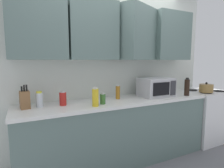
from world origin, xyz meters
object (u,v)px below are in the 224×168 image
(stove_range, at_px, (204,115))
(bottle_white_jar, at_px, (162,88))
(knife_block, at_px, (25,100))
(bottle_clear_tall, at_px, (39,99))
(bottle_green_oil, at_px, (103,99))
(microwave, at_px, (156,87))
(bottle_amber_vinegar, at_px, (118,92))
(bottle_red_sauce, at_px, (63,99))
(kettle, at_px, (206,88))
(bottle_soy_dark, at_px, (187,87))
(bottle_yellow_mustard, at_px, (95,97))

(stove_range, xyz_separation_m, bottle_white_jar, (-0.78, 0.24, 0.53))
(stove_range, height_order, knife_block, knife_block)
(bottle_clear_tall, bearing_deg, bottle_green_oil, -15.54)
(stove_range, bearing_deg, bottle_clear_tall, 177.99)
(microwave, xyz_separation_m, bottle_clear_tall, (-1.64, 0.09, -0.05))
(bottle_green_oil, height_order, bottle_amber_vinegar, bottle_amber_vinegar)
(bottle_white_jar, bearing_deg, bottle_red_sauce, -173.54)
(microwave, height_order, bottle_clear_tall, microwave)
(bottle_white_jar, bearing_deg, stove_range, -17.31)
(bottle_green_oil, distance_m, bottle_red_sauce, 0.48)
(bottle_amber_vinegar, bearing_deg, bottle_white_jar, 9.54)
(microwave, bearing_deg, kettle, -8.72)
(knife_block, xyz_separation_m, bottle_soy_dark, (2.26, -0.25, 0.03))
(bottle_soy_dark, bearing_deg, bottle_white_jar, 107.56)
(bottle_amber_vinegar, height_order, bottle_soy_dark, bottle_soy_dark)
(kettle, distance_m, bottle_clear_tall, 2.60)
(knife_block, height_order, bottle_soy_dark, bottle_soy_dark)
(bottle_white_jar, bearing_deg, bottle_clear_tall, -175.76)
(knife_block, bearing_deg, bottle_yellow_mustard, -18.47)
(microwave, height_order, knife_block, microwave)
(kettle, height_order, bottle_red_sauce, kettle)
(kettle, relative_size, bottle_amber_vinegar, 1.07)
(kettle, distance_m, knife_block, 2.75)
(kettle, distance_m, microwave, 0.96)
(bottle_clear_tall, bearing_deg, microwave, -3.18)
(kettle, xyz_separation_m, bottle_amber_vinegar, (-1.56, 0.22, 0.02))
(bottle_soy_dark, bearing_deg, bottle_clear_tall, 172.89)
(bottle_soy_dark, bearing_deg, stove_range, 14.29)
(stove_range, bearing_deg, bottle_green_oil, -177.09)
(knife_block, bearing_deg, bottle_amber_vinegar, -0.01)
(bottle_amber_vinegar, xyz_separation_m, bottle_soy_dark, (1.08, -0.25, 0.04))
(stove_range, relative_size, bottle_soy_dark, 3.29)
(bottle_red_sauce, bearing_deg, bottle_white_jar, 6.46)
(bottle_amber_vinegar, height_order, bottle_white_jar, bottle_amber_vinegar)
(bottle_clear_tall, relative_size, bottle_yellow_mustard, 0.82)
(kettle, distance_m, bottle_red_sauce, 2.34)
(bottle_soy_dark, bearing_deg, microwave, 159.82)
(stove_range, xyz_separation_m, bottle_amber_vinegar, (-1.73, 0.08, 0.54))
(knife_block, relative_size, bottle_clear_tall, 1.47)
(bottle_green_oil, bearing_deg, bottle_white_jar, 15.43)
(stove_range, distance_m, bottle_soy_dark, 0.89)
(stove_range, distance_m, bottle_white_jar, 0.97)
(bottle_green_oil, bearing_deg, bottle_red_sauce, 161.56)
(bottle_amber_vinegar, relative_size, bottle_white_jar, 1.22)
(bottle_clear_tall, height_order, bottle_soy_dark, bottle_soy_dark)
(bottle_yellow_mustard, bearing_deg, kettle, 0.75)
(microwave, relative_size, knife_block, 1.76)
(bottle_yellow_mustard, bearing_deg, bottle_green_oil, 27.09)
(microwave, distance_m, bottle_red_sauce, 1.38)
(knife_block, relative_size, bottle_red_sauce, 1.54)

